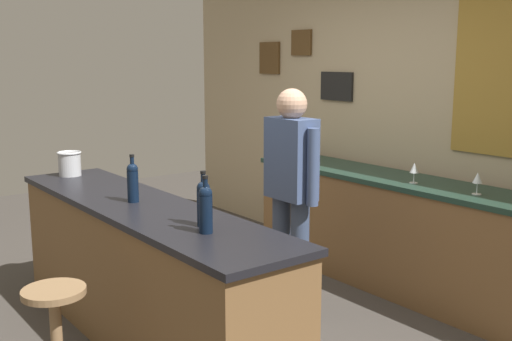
# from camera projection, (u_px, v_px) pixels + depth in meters

# --- Properties ---
(ground_plane) EXTENTS (10.00, 10.00, 0.00)m
(ground_plane) POSITION_uv_depth(u_px,v_px,m) (198.00, 325.00, 4.24)
(ground_plane) COLOR #423D38
(back_wall) EXTENTS (6.00, 0.09, 2.80)m
(back_wall) POSITION_uv_depth(u_px,v_px,m) (400.00, 107.00, 5.18)
(back_wall) COLOR tan
(back_wall) RESTS_ON ground_plane
(bar_counter) EXTENTS (2.74, 0.60, 0.92)m
(bar_counter) POSITION_uv_depth(u_px,v_px,m) (143.00, 274.00, 3.92)
(bar_counter) COLOR brown
(bar_counter) RESTS_ON ground_plane
(side_counter) EXTENTS (2.92, 0.56, 0.90)m
(side_counter) POSITION_uv_depth(u_px,v_px,m) (402.00, 234.00, 4.83)
(side_counter) COLOR brown
(side_counter) RESTS_ON ground_plane
(bartender) EXTENTS (0.52, 0.21, 1.62)m
(bartender) POSITION_uv_depth(u_px,v_px,m) (291.00, 187.00, 4.25)
(bartender) COLOR #384766
(bartender) RESTS_ON ground_plane
(bar_stool) EXTENTS (0.32, 0.32, 0.68)m
(bar_stool) POSITION_uv_depth(u_px,v_px,m) (56.00, 329.00, 3.12)
(bar_stool) COLOR olive
(bar_stool) RESTS_ON ground_plane
(wine_bottle_a) EXTENTS (0.07, 0.07, 0.31)m
(wine_bottle_a) POSITION_uv_depth(u_px,v_px,m) (133.00, 181.00, 3.87)
(wine_bottle_a) COLOR black
(wine_bottle_a) RESTS_ON bar_counter
(wine_bottle_b) EXTENTS (0.07, 0.07, 0.31)m
(wine_bottle_b) POSITION_uv_depth(u_px,v_px,m) (203.00, 202.00, 3.31)
(wine_bottle_b) COLOR black
(wine_bottle_b) RESTS_ON bar_counter
(wine_bottle_c) EXTENTS (0.07, 0.07, 0.31)m
(wine_bottle_c) POSITION_uv_depth(u_px,v_px,m) (206.00, 208.00, 3.18)
(wine_bottle_c) COLOR black
(wine_bottle_c) RESTS_ON bar_counter
(ice_bucket) EXTENTS (0.19, 0.19, 0.19)m
(ice_bucket) POSITION_uv_depth(u_px,v_px,m) (70.00, 163.00, 4.74)
(ice_bucket) COLOR #B7BABF
(ice_bucket) RESTS_ON bar_counter
(wine_glass_a) EXTENTS (0.07, 0.07, 0.16)m
(wine_glass_a) POSITION_uv_depth(u_px,v_px,m) (414.00, 169.00, 4.55)
(wine_glass_a) COLOR silver
(wine_glass_a) RESTS_ON side_counter
(wine_glass_b) EXTENTS (0.07, 0.07, 0.16)m
(wine_glass_b) POSITION_uv_depth(u_px,v_px,m) (478.00, 179.00, 4.18)
(wine_glass_b) COLOR silver
(wine_glass_b) RESTS_ON side_counter
(coffee_mug) EXTENTS (0.13, 0.08, 0.09)m
(coffee_mug) POSITION_uv_depth(u_px,v_px,m) (305.00, 153.00, 5.74)
(coffee_mug) COLOR silver
(coffee_mug) RESTS_ON side_counter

